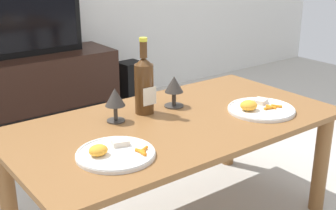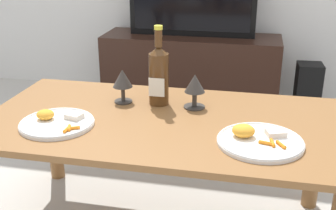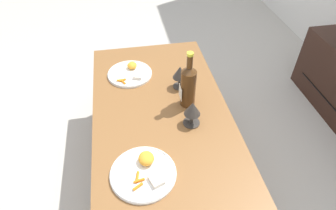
{
  "view_description": "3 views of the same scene",
  "coord_description": "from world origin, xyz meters",
  "px_view_note": "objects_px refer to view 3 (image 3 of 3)",
  "views": [
    {
      "loc": [
        -1.08,
        -1.37,
        1.2
      ],
      "look_at": [
        -0.01,
        0.04,
        0.57
      ],
      "focal_mm": 47.77,
      "sensor_mm": 36.0,
      "label": 1
    },
    {
      "loc": [
        0.33,
        -1.48,
        1.17
      ],
      "look_at": [
        0.02,
        0.02,
        0.57
      ],
      "focal_mm": 45.29,
      "sensor_mm": 36.0,
      "label": 2
    },
    {
      "loc": [
        1.11,
        -0.16,
        1.61
      ],
      "look_at": [
        0.0,
        0.04,
        0.57
      ],
      "focal_mm": 30.74,
      "sensor_mm": 36.0,
      "label": 3
    }
  ],
  "objects_px": {
    "wine_bottle": "(188,85)",
    "goblet_right": "(192,110)",
    "goblet_left": "(180,73)",
    "dining_table": "(162,123)",
    "dinner_plate_right": "(144,172)",
    "dinner_plate_left": "(130,73)"
  },
  "relations": [
    {
      "from": "goblet_left",
      "to": "dining_table",
      "type": "bearing_deg",
      "value": -34.84
    },
    {
      "from": "wine_bottle",
      "to": "goblet_right",
      "type": "distance_m",
      "value": 0.16
    },
    {
      "from": "goblet_left",
      "to": "dinner_plate_left",
      "type": "height_order",
      "value": "goblet_left"
    },
    {
      "from": "wine_bottle",
      "to": "dinner_plate_right",
      "type": "relative_size",
      "value": 1.13
    },
    {
      "from": "wine_bottle",
      "to": "goblet_right",
      "type": "xyz_separation_m",
      "value": [
        0.15,
        -0.01,
        -0.04
      ]
    },
    {
      "from": "goblet_left",
      "to": "goblet_right",
      "type": "xyz_separation_m",
      "value": [
        0.31,
        0.0,
        -0.0
      ]
    },
    {
      "from": "wine_bottle",
      "to": "goblet_left",
      "type": "height_order",
      "value": "wine_bottle"
    },
    {
      "from": "dining_table",
      "to": "wine_bottle",
      "type": "distance_m",
      "value": 0.27
    },
    {
      "from": "wine_bottle",
      "to": "dinner_plate_left",
      "type": "xyz_separation_m",
      "value": [
        -0.33,
        -0.29,
        -0.12
      ]
    },
    {
      "from": "dining_table",
      "to": "goblet_right",
      "type": "xyz_separation_m",
      "value": [
        0.1,
        0.14,
        0.18
      ]
    },
    {
      "from": "dining_table",
      "to": "wine_bottle",
      "type": "height_order",
      "value": "wine_bottle"
    },
    {
      "from": "dining_table",
      "to": "goblet_right",
      "type": "relative_size",
      "value": 9.78
    },
    {
      "from": "goblet_left",
      "to": "goblet_right",
      "type": "bearing_deg",
      "value": 0.0
    },
    {
      "from": "goblet_right",
      "to": "wine_bottle",
      "type": "bearing_deg",
      "value": 175.27
    },
    {
      "from": "dining_table",
      "to": "goblet_right",
      "type": "height_order",
      "value": "goblet_right"
    },
    {
      "from": "dining_table",
      "to": "goblet_left",
      "type": "xyz_separation_m",
      "value": [
        -0.2,
        0.14,
        0.18
      ]
    },
    {
      "from": "dining_table",
      "to": "dinner_plate_left",
      "type": "height_order",
      "value": "dinner_plate_left"
    },
    {
      "from": "dining_table",
      "to": "wine_bottle",
      "type": "bearing_deg",
      "value": 107.8
    },
    {
      "from": "dinner_plate_right",
      "to": "dinner_plate_left",
      "type": "bearing_deg",
      "value": -179.91
    },
    {
      "from": "goblet_right",
      "to": "dinner_plate_left",
      "type": "bearing_deg",
      "value": -149.66
    },
    {
      "from": "dining_table",
      "to": "dinner_plate_right",
      "type": "xyz_separation_m",
      "value": [
        0.37,
        -0.14,
        0.09
      ]
    },
    {
      "from": "dinner_plate_left",
      "to": "dinner_plate_right",
      "type": "distance_m",
      "value": 0.74
    }
  ]
}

